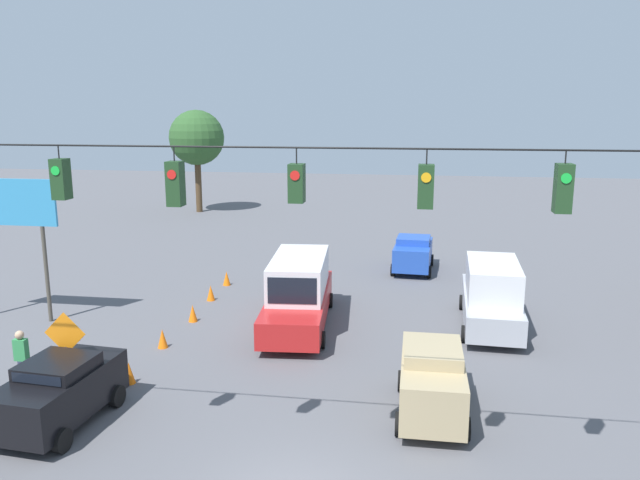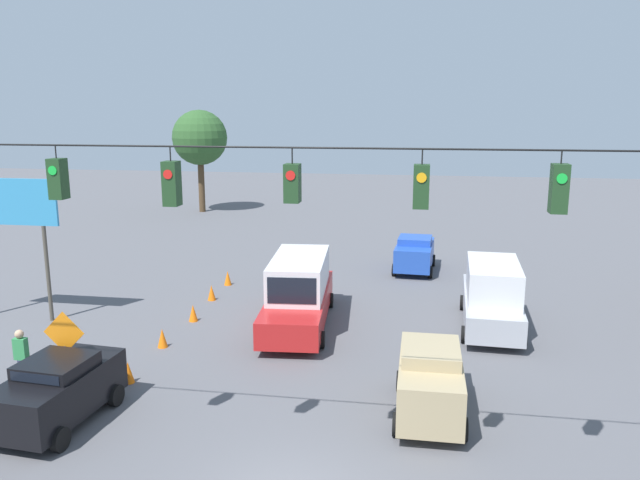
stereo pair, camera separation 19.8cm
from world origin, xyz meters
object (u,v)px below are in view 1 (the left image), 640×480
(box_truck_silver_oncoming_far, at_px, (492,295))
(traffic_cone_second, at_px, (163,338))
(sedan_black_parked_shoulder, at_px, (60,391))
(work_zone_sign, at_px, (66,340))
(traffic_cone_nearest, at_px, (129,373))
(roadside_billboard, at_px, (5,214))
(traffic_cone_third, at_px, (193,313))
(traffic_cone_fourth, at_px, (211,293))
(overhead_signal_span, at_px, (298,252))
(tree_horizon_left, at_px, (197,138))
(box_truck_red_withflow_mid, at_px, (299,291))
(traffic_cone_fifth, at_px, (227,278))
(pedestrian, at_px, (22,358))
(sedan_blue_oncoming_deep, at_px, (413,253))
(sedan_tan_crossing_near, at_px, (432,379))

(box_truck_silver_oncoming_far, distance_m, traffic_cone_second, 12.82)
(sedan_black_parked_shoulder, distance_m, work_zone_sign, 1.59)
(traffic_cone_nearest, xyz_separation_m, roadside_billboard, (7.45, -5.11, 4.08))
(traffic_cone_third, height_order, roadside_billboard, roadside_billboard)
(traffic_cone_nearest, distance_m, traffic_cone_fourth, 8.83)
(overhead_signal_span, relative_size, tree_horizon_left, 2.70)
(box_truck_red_withflow_mid, relative_size, sedan_black_parked_shoulder, 1.84)
(traffic_cone_third, xyz_separation_m, traffic_cone_fifth, (0.21, -5.38, 0.00))
(pedestrian, relative_size, tree_horizon_left, 0.22)
(traffic_cone_second, bearing_deg, sedan_blue_oncoming_deep, -125.52)
(sedan_blue_oncoming_deep, bearing_deg, traffic_cone_second, 54.48)
(sedan_blue_oncoming_deep, distance_m, traffic_cone_third, 13.13)
(work_zone_sign, bearing_deg, traffic_cone_nearest, -125.25)
(overhead_signal_span, relative_size, sedan_blue_oncoming_deep, 5.59)
(roadside_billboard, height_order, work_zone_sign, roadside_billboard)
(sedan_blue_oncoming_deep, bearing_deg, sedan_black_parked_shoulder, 62.60)
(traffic_cone_second, height_order, tree_horizon_left, tree_horizon_left)
(traffic_cone_fifth, distance_m, tree_horizon_left, 23.70)
(sedan_blue_oncoming_deep, xyz_separation_m, work_zone_sign, (9.93, 17.18, 1.01))
(traffic_cone_fourth, bearing_deg, traffic_cone_nearest, 91.62)
(traffic_cone_fourth, xyz_separation_m, work_zone_sign, (0.86, 10.39, 1.63))
(traffic_cone_fifth, distance_m, pedestrian, 12.39)
(overhead_signal_span, distance_m, traffic_cone_fifth, 18.07)
(sedan_blue_oncoming_deep, xyz_separation_m, roadside_billboard, (16.27, 10.50, 3.46))
(box_truck_red_withflow_mid, xyz_separation_m, traffic_cone_fifth, (4.58, -4.97, -1.01))
(traffic_cone_second, bearing_deg, pedestrian, 50.80)
(sedan_blue_oncoming_deep, height_order, pedestrian, sedan_blue_oncoming_deep)
(sedan_black_parked_shoulder, height_order, roadside_billboard, roadside_billboard)
(traffic_cone_nearest, bearing_deg, overhead_signal_span, 144.16)
(traffic_cone_nearest, bearing_deg, traffic_cone_third, -89.44)
(tree_horizon_left, bearing_deg, sedan_blue_oncoming_deep, 136.80)
(overhead_signal_span, xyz_separation_m, traffic_cone_nearest, (6.39, -4.62, -5.25))
(box_truck_silver_oncoming_far, bearing_deg, sedan_black_parked_shoulder, 37.88)
(overhead_signal_span, bearing_deg, pedestrian, -22.23)
(traffic_cone_fourth, bearing_deg, traffic_cone_second, 90.99)
(sedan_blue_oncoming_deep, xyz_separation_m, tree_horizon_left, (18.01, -16.91, 5.18))
(sedan_tan_crossing_near, height_order, traffic_cone_nearest, sedan_tan_crossing_near)
(traffic_cone_second, distance_m, traffic_cone_third, 2.91)
(sedan_blue_oncoming_deep, relative_size, box_truck_red_withflow_mid, 0.54)
(overhead_signal_span, xyz_separation_m, tree_horizon_left, (15.58, -37.14, 0.54))
(roadside_billboard, bearing_deg, sedan_tan_crossing_near, 161.50)
(sedan_tan_crossing_near, relative_size, traffic_cone_third, 5.92)
(box_truck_silver_oncoming_far, height_order, traffic_cone_fourth, box_truck_silver_oncoming_far)
(box_truck_red_withflow_mid, bearing_deg, work_zone_sign, 55.67)
(sedan_black_parked_shoulder, relative_size, roadside_billboard, 0.70)
(traffic_cone_second, xyz_separation_m, tree_horizon_left, (9.03, -29.48, 5.80))
(overhead_signal_span, relative_size, traffic_cone_fourth, 32.25)
(traffic_cone_third, xyz_separation_m, roadside_billboard, (7.39, 0.84, 4.08))
(pedestrian, bearing_deg, box_truck_red_withflow_mid, -136.76)
(traffic_cone_fifth, bearing_deg, work_zone_sign, 86.29)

